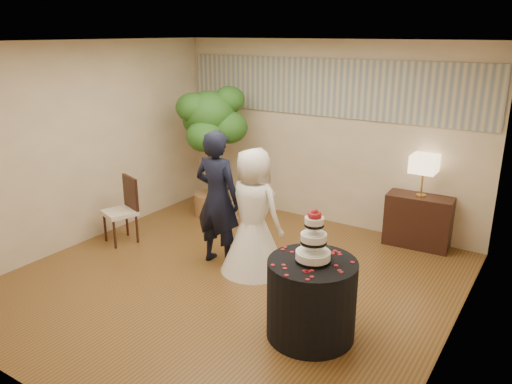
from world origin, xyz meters
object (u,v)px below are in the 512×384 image
Objects in this scene: bride at (254,211)px; side_chair at (119,211)px; groom at (218,198)px; wedding_cake at (314,236)px; cake_table at (311,299)px; console at (418,221)px; ficus_tree at (210,152)px; table_lamp at (423,176)px.

side_chair is at bearing 12.03° from bride.
groom is 1.97m from wedding_cake.
cake_table is (1.26, -0.90, -0.39)m from bride.
console is (0.26, 2.79, -0.71)m from wedding_cake.
bride is 1.67× the size of side_chair.
side_chair is at bearing -104.23° from ficus_tree.
ficus_tree reaches higher than groom.
side_chair is (-3.35, 0.60, 0.07)m from cake_table.
wedding_cake is at bearing 90.00° from cake_table.
groom is 0.82× the size of ficus_tree.
table_lamp is at bearing -125.04° from bride.
console is at bearing -125.04° from bride.
cake_table is 3.74m from ficus_tree.
cake_table is at bearing 148.46° from bride.
console is 0.93× the size of side_chair.
bride is at bearing -128.97° from table_lamp.
cake_table is at bearing -36.88° from ficus_tree.
groom reaches higher than wedding_cake.
cake_table is 2.80m from console.
console is (1.53, 1.89, -0.42)m from bride.
ficus_tree is at bearing 94.52° from side_chair.
side_chair reaches higher than console.
side_chair is at bearing 7.14° from groom.
bride is at bearing 144.53° from cake_table.
wedding_cake is at bearing -98.77° from console.
side_chair is at bearing 169.76° from wedding_cake.
wedding_cake reaches higher than console.
bride is at bearing -37.91° from ficus_tree.
groom is 2.82m from table_lamp.
cake_table is 0.67m from wedding_cake.
wedding_cake is (1.77, -0.84, 0.19)m from groom.
side_chair is at bearing -148.83° from table_lamp.
console is 0.66m from table_lamp.
table_lamp reaches higher than side_chair.
groom is at bearing -136.28° from table_lamp.
ficus_tree is (-1.68, 1.31, 0.28)m from bride.
console is 3.33m from ficus_tree.
groom is 2.86m from console.
side_chair reaches higher than cake_table.
bride is 1.58m from wedding_cake.
groom is 1.64m from side_chair.
ficus_tree is 2.25× the size of side_chair.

